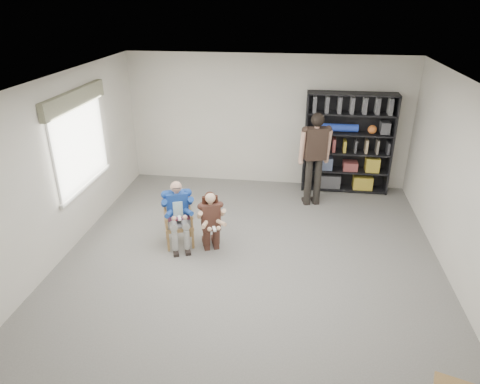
% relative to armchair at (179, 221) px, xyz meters
% --- Properties ---
extents(room_shell, '(6.00, 7.00, 2.80)m').
position_rel_armchair_xyz_m(room_shell, '(1.24, -0.63, 0.96)').
color(room_shell, silver).
rests_on(room_shell, ground).
extents(floor, '(6.00, 7.00, 0.01)m').
position_rel_armchair_xyz_m(floor, '(1.24, -0.63, -0.44)').
color(floor, slate).
rests_on(floor, ground).
extents(window_left, '(0.16, 2.00, 1.75)m').
position_rel_armchair_xyz_m(window_left, '(-1.71, 0.37, 1.19)').
color(window_left, silver).
rests_on(window_left, room_shell).
extents(armchair, '(0.65, 0.64, 0.88)m').
position_rel_armchair_xyz_m(armchair, '(0.00, 0.00, 0.00)').
color(armchair, brown).
rests_on(armchair, floor).
extents(seated_man, '(0.70, 0.82, 1.15)m').
position_rel_armchair_xyz_m(seated_man, '(0.00, 0.00, 0.13)').
color(seated_man, navy).
rests_on(seated_man, floor).
extents(kneeling_woman, '(0.66, 0.82, 1.05)m').
position_rel_armchair_xyz_m(kneeling_woman, '(0.58, -0.12, 0.08)').
color(kneeling_woman, '#3E281D').
rests_on(kneeling_woman, floor).
extents(bookshelf, '(1.80, 0.38, 2.10)m').
position_rel_armchair_xyz_m(bookshelf, '(2.94, 2.65, 0.61)').
color(bookshelf, black).
rests_on(bookshelf, floor).
extents(standing_man, '(0.64, 0.47, 1.87)m').
position_rel_armchair_xyz_m(standing_man, '(2.25, 1.85, 0.49)').
color(standing_man, black).
rests_on(standing_man, floor).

